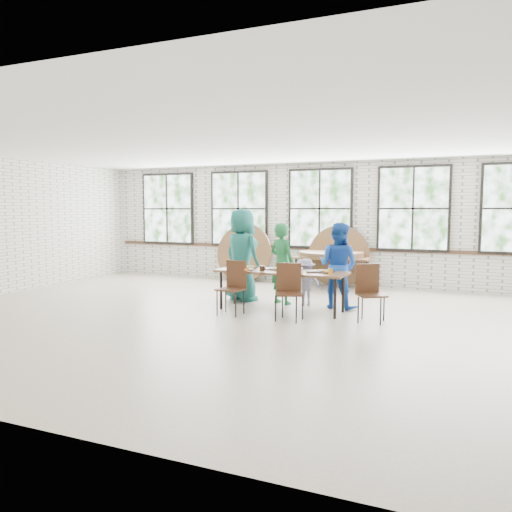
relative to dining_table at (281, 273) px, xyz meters
The scene contains 13 objects.
room 3.65m from the dining_table, 94.20° to the left, with size 12.00×12.00×12.00m.
dining_table is the anchor object (origin of this frame).
chair_near_left 0.91m from the dining_table, 139.31° to the right, with size 0.48×0.46×0.95m.
chair_near_right 0.74m from the dining_table, 59.51° to the right, with size 0.54×0.54×0.95m.
chair_spare 1.66m from the dining_table, ahead, with size 0.57×0.57×0.95m.
adult_teal 1.29m from the dining_table, 149.08° to the left, with size 0.91×0.60×1.87m, color #1C6C59.
adult_green 0.69m from the dining_table, 108.72° to the left, with size 0.58×0.38×1.59m, color #1D6D37.
toddler 0.74m from the dining_table, 67.06° to the left, with size 0.59×0.34×0.91m, color #1D1749.
adult_blue 1.12m from the dining_table, 35.85° to the left, with size 0.78×0.61×1.61m, color #184BAD.
storage_table 2.94m from the dining_table, 86.52° to the left, with size 1.82×0.80×0.74m.
tabletop_clutter 0.12m from the dining_table, 21.12° to the right, with size 2.01×0.63×0.11m.
round_tops_stacked 2.94m from the dining_table, 86.52° to the left, with size 1.50×1.50×0.13m.
round_tops_leaning 3.49m from the dining_table, 113.09° to the left, with size 3.97×0.46×1.49m.
Camera 1 is at (3.35, -7.51, 1.85)m, focal length 35.00 mm.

